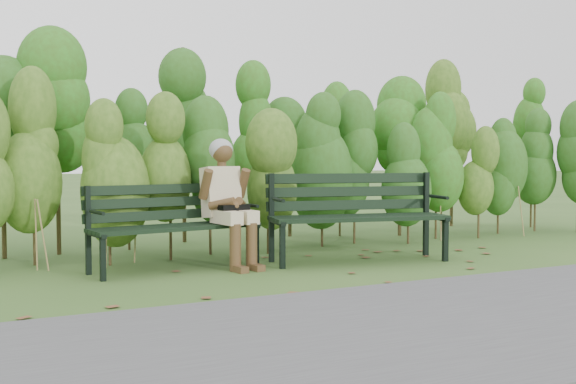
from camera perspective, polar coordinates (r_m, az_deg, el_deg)
name	(u,v)px	position (r m, az deg, el deg)	size (l,w,h in m)	color
ground	(304,271)	(6.53, 1.38, -6.74)	(80.00, 80.00, 0.00)	#395D25
footpath	(457,321)	(4.73, 14.14, -10.52)	(60.00, 2.50, 0.01)	#474749
hedge_band	(232,144)	(8.13, -4.77, 4.08)	(11.04, 1.67, 2.42)	#47381E
leaf_litter	(326,271)	(6.52, 3.27, -6.72)	(5.81, 2.25, 0.01)	brown
bench_left	(172,219)	(6.73, -9.81, -2.26)	(1.73, 0.77, 0.83)	black
bench_right	(355,209)	(7.19, 5.73, -1.44)	(1.94, 0.95, 0.93)	black
seated_woman	(227,195)	(6.80, -5.16, -0.27)	(0.54, 0.80, 1.29)	beige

